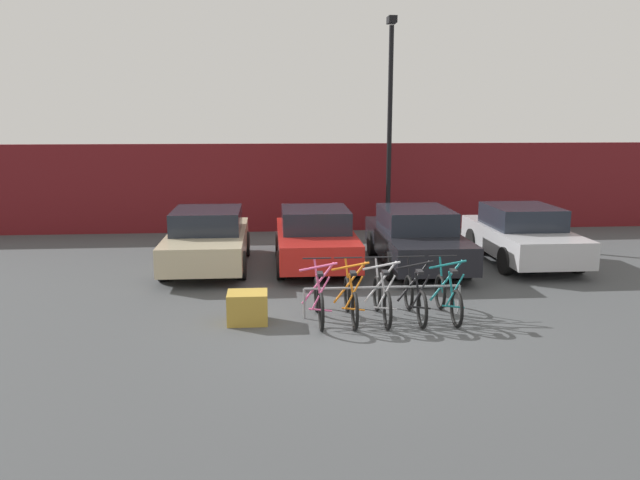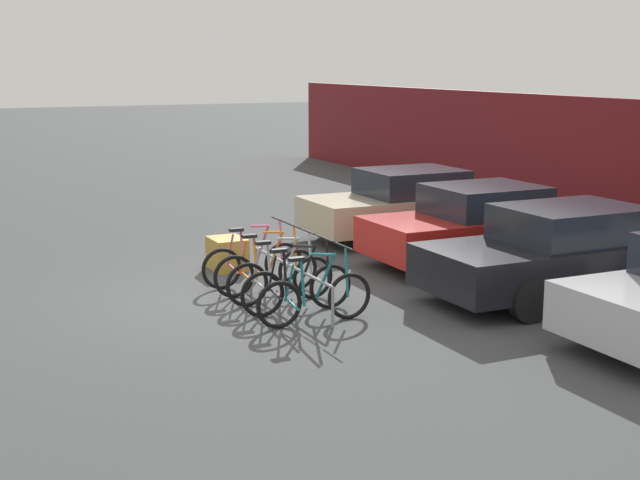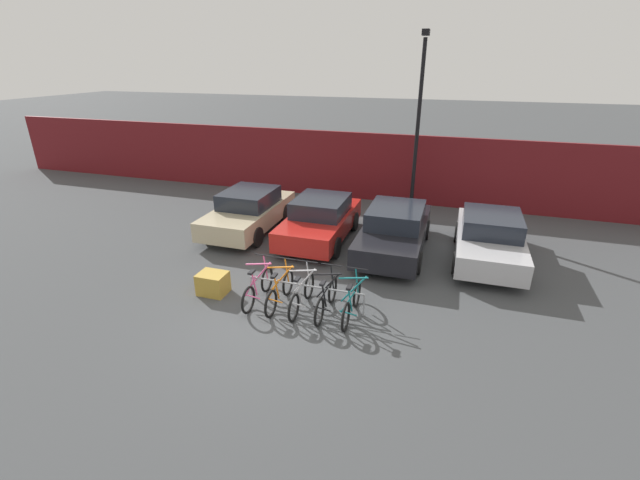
# 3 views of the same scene
# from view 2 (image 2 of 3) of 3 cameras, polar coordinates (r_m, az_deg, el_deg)

# --- Properties ---
(ground_plane) EXTENTS (120.00, 120.00, 0.00)m
(ground_plane) POSITION_cam_2_polar(r_m,az_deg,el_deg) (13.49, -5.34, -3.80)
(ground_plane) COLOR #424447
(bike_rack) EXTENTS (2.87, 0.04, 0.57)m
(bike_rack) POSITION_cam_2_polar(r_m,az_deg,el_deg) (13.17, -1.88, -2.00)
(bike_rack) COLOR gray
(bike_rack) RESTS_ON ground
(bicycle_pink) EXTENTS (0.68, 1.71, 1.05)m
(bicycle_pink) POSITION_cam_2_polar(r_m,az_deg,el_deg) (14.19, -4.30, -1.45)
(bicycle_pink) COLOR black
(bicycle_pink) RESTS_ON ground
(bicycle_orange) EXTENTS (0.68, 1.71, 1.05)m
(bicycle_orange) POSITION_cam_2_polar(r_m,az_deg,el_deg) (13.67, -3.45, -1.93)
(bicycle_orange) COLOR black
(bicycle_orange) RESTS_ON ground
(bicycle_silver) EXTENTS (0.68, 1.71, 1.05)m
(bicycle_silver) POSITION_cam_2_polar(r_m,az_deg,el_deg) (13.17, -2.54, -2.43)
(bicycle_silver) COLOR black
(bicycle_silver) RESTS_ON ground
(bicycle_black) EXTENTS (0.68, 1.71, 1.05)m
(bicycle_black) POSITION_cam_2_polar(r_m,az_deg,el_deg) (12.64, -1.48, -3.02)
(bicycle_black) COLOR black
(bicycle_black) RESTS_ON ground
(bicycle_teal) EXTENTS (0.68, 1.71, 1.05)m
(bicycle_teal) POSITION_cam_2_polar(r_m,az_deg,el_deg) (12.11, -0.33, -3.66)
(bicycle_teal) COLOR black
(bicycle_teal) RESTS_ON ground
(car_beige) EXTENTS (1.91, 4.15, 1.40)m
(car_beige) POSITION_cam_2_polar(r_m,az_deg,el_deg) (18.03, 5.64, 2.30)
(car_beige) COLOR #C1B28E
(car_beige) RESTS_ON ground
(car_red) EXTENTS (1.91, 4.03, 1.40)m
(car_red) POSITION_cam_2_polar(r_m,az_deg,el_deg) (15.87, 10.21, 0.92)
(car_red) COLOR red
(car_red) RESTS_ON ground
(car_black) EXTENTS (1.91, 4.43, 1.40)m
(car_black) POSITION_cam_2_polar(r_m,az_deg,el_deg) (13.89, 15.43, -0.78)
(car_black) COLOR black
(car_black) RESTS_ON ground
(cargo_crate) EXTENTS (0.70, 0.56, 0.55)m
(cargo_crate) POSITION_cam_2_polar(r_m,az_deg,el_deg) (15.37, -5.95, -0.88)
(cargo_crate) COLOR #B28C33
(cargo_crate) RESTS_ON ground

